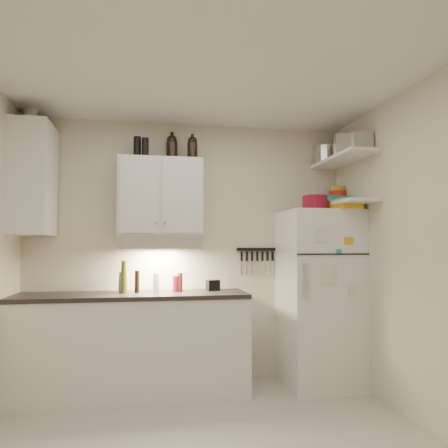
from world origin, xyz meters
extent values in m
cube|color=white|center=(0.00, 0.00, 2.61)|extent=(3.20, 3.00, 0.02)
cube|color=beige|center=(0.00, 1.51, 1.30)|extent=(3.20, 0.02, 2.60)
cube|color=beige|center=(1.61, 0.00, 1.30)|extent=(0.02, 3.00, 2.60)
cube|color=white|center=(-0.55, 1.20, 0.44)|extent=(2.10, 0.60, 0.88)
cube|color=#282422|center=(-0.55, 1.20, 0.90)|extent=(2.10, 0.62, 0.04)
cube|color=white|center=(-0.30, 1.33, 1.83)|extent=(0.80, 0.33, 0.75)
cube|color=white|center=(-1.44, 1.20, 1.95)|extent=(0.33, 0.55, 1.00)
cube|color=silver|center=(-0.30, 1.27, 1.39)|extent=(0.76, 0.46, 0.12)
cube|color=white|center=(1.25, 1.16, 0.85)|extent=(0.70, 0.68, 1.70)
cube|color=white|center=(1.45, 1.02, 2.20)|extent=(0.30, 0.95, 0.03)
cube|color=white|center=(1.45, 1.02, 1.76)|extent=(0.30, 0.95, 0.03)
cube|color=black|center=(0.70, 1.49, 1.32)|extent=(0.42, 0.02, 0.03)
cylinder|color=maroon|center=(1.17, 1.05, 1.77)|extent=(0.30, 0.30, 0.14)
cube|color=gold|center=(1.42, 0.92, 1.75)|extent=(0.25, 0.30, 0.09)
cylinder|color=silver|center=(1.35, 1.12, 1.75)|extent=(0.08, 0.08, 0.10)
cylinder|color=silver|center=(1.41, 1.31, 2.30)|extent=(0.32, 0.32, 0.17)
cube|color=#AAAAAD|center=(1.42, 0.91, 2.31)|extent=(0.23, 0.22, 0.19)
cube|color=#AAAAAD|center=(1.52, 0.78, 2.30)|extent=(0.21, 0.21, 0.18)
cylinder|color=teal|center=(1.50, 1.32, 1.82)|extent=(0.24, 0.24, 0.09)
cylinder|color=red|center=(1.54, 1.33, 1.90)|extent=(0.19, 0.19, 0.06)
cylinder|color=gold|center=(1.54, 1.33, 1.95)|extent=(0.15, 0.15, 0.05)
cylinder|color=teal|center=(1.50, 1.07, 1.80)|extent=(0.28, 0.28, 0.06)
cylinder|color=black|center=(-0.45, 1.29, 2.30)|extent=(0.07, 0.07, 0.19)
cylinder|color=black|center=(-0.52, 1.33, 2.30)|extent=(0.09, 0.09, 0.21)
cylinder|color=silver|center=(-1.48, 1.26, 2.53)|extent=(0.13, 0.13, 0.17)
imported|color=white|center=(-0.64, 1.30, 1.07)|extent=(0.14, 0.14, 0.29)
cylinder|color=brown|center=(-0.11, 1.25, 1.01)|extent=(0.06, 0.06, 0.18)
cylinder|color=olive|center=(-0.63, 1.22, 1.07)|extent=(0.07, 0.07, 0.30)
cylinder|color=black|center=(-0.51, 1.23, 1.02)|extent=(0.05, 0.05, 0.21)
cylinder|color=silver|center=(-0.34, 1.24, 1.01)|extent=(0.06, 0.06, 0.18)
cylinder|color=maroon|center=(-0.14, 1.26, 1.00)|extent=(0.08, 0.08, 0.15)
cube|color=black|center=(0.22, 1.31, 0.97)|extent=(0.14, 0.11, 0.10)
camera|label=1|loc=(-0.44, -2.92, 1.35)|focal=35.00mm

